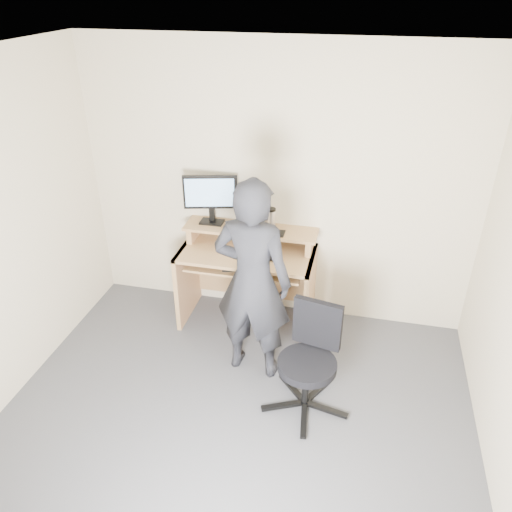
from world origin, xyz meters
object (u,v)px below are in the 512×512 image
at_px(office_chair, 310,355).
at_px(person, 253,282).
at_px(desk, 249,267).
at_px(monitor, 210,195).

height_order(office_chair, person, person).
bearing_deg(person, desk, -68.03).
height_order(desk, monitor, monitor).
bearing_deg(person, office_chair, 156.62).
height_order(monitor, person, person).
height_order(monitor, office_chair, monitor).
xyz_separation_m(desk, monitor, (-0.37, 0.10, 0.64)).
bearing_deg(office_chair, monitor, 146.75).
relative_size(desk, office_chair, 1.45).
bearing_deg(monitor, desk, -28.75).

